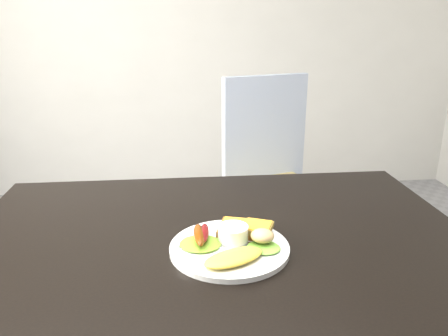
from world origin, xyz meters
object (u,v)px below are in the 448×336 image
dining_table (218,241)px  dining_chair (271,194)px  person (247,192)px  plate (229,248)px

dining_table → dining_chair: size_ratio=2.68×
dining_chair → person: bearing=-128.4°
person → plate: 0.55m
dining_chair → plate: bearing=-124.3°
person → plate: size_ratio=5.09×
dining_chair → person: size_ratio=0.33×
person → dining_chair: bearing=-102.7°
dining_chair → person: 0.59m
dining_chair → plate: plate is taller
dining_chair → plate: 1.13m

